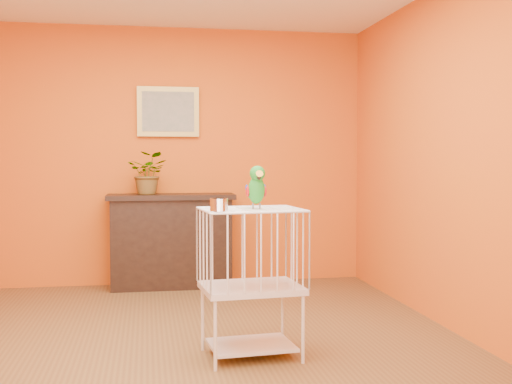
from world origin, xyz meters
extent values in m
plane|color=brown|center=(0.00, 0.00, 0.00)|extent=(4.50, 4.50, 0.00)
plane|color=#CA5013|center=(0.00, 2.25, 1.30)|extent=(4.00, 0.00, 4.00)
plane|color=#CA5013|center=(0.00, -2.25, 1.30)|extent=(4.00, 0.00, 4.00)
plane|color=#CA5013|center=(2.00, 0.00, 1.30)|extent=(0.00, 4.50, 4.50)
cube|color=black|center=(0.02, 2.04, 0.44)|extent=(1.17, 0.39, 0.88)
cube|color=black|center=(0.02, 2.04, 0.90)|extent=(1.25, 0.45, 0.05)
cube|color=black|center=(0.02, 1.86, 0.44)|extent=(0.82, 0.02, 0.44)
cube|color=#592D19|center=(-0.23, 1.99, 0.34)|extent=(0.05, 0.18, 0.27)
cube|color=#304E27|center=(-0.15, 1.99, 0.34)|extent=(0.05, 0.18, 0.27)
cube|color=#592D19|center=(-0.06, 1.99, 0.34)|extent=(0.05, 0.18, 0.27)
cube|color=#304E27|center=(0.03, 1.99, 0.34)|extent=(0.05, 0.18, 0.27)
cube|color=#592D19|center=(0.13, 1.99, 0.34)|extent=(0.05, 0.18, 0.27)
imported|color=#26722D|center=(-0.20, 1.99, 1.09)|extent=(0.47, 0.50, 0.33)
cube|color=#A3883A|center=(0.00, 2.22, 1.75)|extent=(0.62, 0.03, 0.50)
cube|color=gray|center=(0.00, 2.21, 1.75)|extent=(0.52, 0.01, 0.40)
cube|color=silver|center=(0.43, -0.31, 0.08)|extent=(0.56, 0.45, 0.02)
cube|color=silver|center=(0.43, -0.31, 0.45)|extent=(0.66, 0.53, 0.04)
cube|color=silver|center=(0.43, -0.31, 0.95)|extent=(0.66, 0.53, 0.01)
cylinder|color=silver|center=(0.18, -0.55, 0.21)|extent=(0.02, 0.02, 0.43)
cylinder|color=silver|center=(0.73, -0.50, 0.21)|extent=(0.02, 0.02, 0.43)
cylinder|color=silver|center=(0.14, -0.12, 0.21)|extent=(0.02, 0.02, 0.43)
cylinder|color=silver|center=(0.69, -0.07, 0.21)|extent=(0.02, 0.02, 0.43)
cylinder|color=silver|center=(0.20, -0.52, 1.00)|extent=(0.11, 0.11, 0.08)
cylinder|color=#59544C|center=(0.44, -0.34, 0.97)|extent=(0.01, 0.01, 0.04)
cylinder|color=#59544C|center=(0.49, -0.34, 0.97)|extent=(0.01, 0.01, 0.04)
ellipsoid|color=#108529|center=(0.46, -0.34, 1.08)|extent=(0.11, 0.16, 0.20)
ellipsoid|color=#108529|center=(0.46, -0.37, 1.18)|extent=(0.10, 0.10, 0.10)
cone|color=orange|center=(0.47, -0.41, 1.17)|extent=(0.05, 0.07, 0.06)
cone|color=black|center=(0.47, -0.40, 1.16)|extent=(0.03, 0.02, 0.03)
sphere|color=black|center=(0.43, -0.39, 1.20)|extent=(0.01, 0.01, 0.01)
sphere|color=black|center=(0.50, -0.38, 1.20)|extent=(0.01, 0.01, 0.01)
ellipsoid|color=#A50C0C|center=(0.41, -0.33, 1.07)|extent=(0.03, 0.06, 0.07)
ellipsoid|color=navy|center=(0.52, -0.33, 1.07)|extent=(0.03, 0.06, 0.07)
cone|color=#108529|center=(0.46, -0.27, 1.01)|extent=(0.07, 0.14, 0.11)
camera|label=1|loc=(-0.22, -4.33, 1.28)|focal=45.00mm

